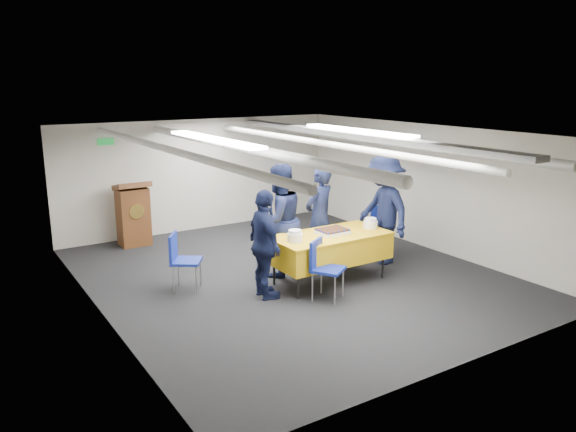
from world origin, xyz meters
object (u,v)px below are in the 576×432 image
(chair_right, at_px, (381,225))
(sailor_c, at_px, (265,245))
(podium, at_px, (133,214))
(serving_table, at_px, (330,247))
(sheet_cake, at_px, (332,231))
(sailor_a, at_px, (319,217))
(sailor_b, at_px, (279,220))
(sailor_d, at_px, (383,210))
(chair_near, at_px, (323,263))
(chair_left, at_px, (181,256))

(chair_right, distance_m, sailor_c, 2.93)
(podium, height_order, chair_right, podium)
(serving_table, distance_m, podium, 4.11)
(chair_right, bearing_deg, sheet_cake, -156.81)
(podium, height_order, sailor_a, sailor_a)
(sailor_b, bearing_deg, chair_right, 174.11)
(serving_table, distance_m, sheet_cake, 0.25)
(serving_table, bearing_deg, sailor_b, 125.62)
(sailor_d, bearing_deg, chair_near, -60.76)
(chair_near, bearing_deg, chair_left, 138.29)
(chair_right, height_order, sailor_a, sailor_a)
(podium, distance_m, chair_left, 2.71)
(sheet_cake, height_order, sailor_d, sailor_d)
(sheet_cake, xyz_separation_m, chair_near, (-0.54, -0.50, -0.28))
(sheet_cake, bearing_deg, chair_left, 156.69)
(chair_right, relative_size, sailor_a, 0.50)
(serving_table, bearing_deg, chair_right, 22.49)
(sheet_cake, height_order, sailor_b, sailor_b)
(podium, height_order, sailor_d, sailor_d)
(sailor_c, xyz_separation_m, sailor_d, (2.51, 0.32, 0.14))
(sailor_c, relative_size, sailor_d, 0.86)
(sailor_c, bearing_deg, sailor_a, -56.69)
(sheet_cake, distance_m, sailor_d, 1.33)
(chair_left, relative_size, sailor_b, 0.48)
(chair_near, height_order, sailor_d, sailor_d)
(sailor_a, xyz_separation_m, sailor_c, (-1.46, -0.71, -0.07))
(chair_right, height_order, sailor_b, sailor_b)
(podium, relative_size, sailor_c, 0.78)
(chair_near, distance_m, sailor_d, 2.04)
(sheet_cake, xyz_separation_m, sailor_d, (1.30, 0.29, 0.12))
(podium, distance_m, chair_near, 4.37)
(sailor_a, distance_m, sailor_b, 0.78)
(sailor_c, bearing_deg, sailor_d, -75.48)
(chair_near, distance_m, chair_right, 2.46)
(chair_left, distance_m, sailor_c, 1.34)
(serving_table, height_order, sailor_d, sailor_d)
(sailor_c, bearing_deg, chair_left, 51.32)
(serving_table, xyz_separation_m, sailor_a, (0.28, 0.68, 0.31))
(chair_right, xyz_separation_m, sailor_c, (-2.83, -0.72, 0.27))
(podium, relative_size, chair_left, 1.44)
(sailor_a, bearing_deg, podium, -70.80)
(serving_table, distance_m, chair_left, 2.28)
(chair_left, bearing_deg, sailor_c, -46.04)
(sailor_a, distance_m, sailor_d, 1.13)
(sailor_b, distance_m, sailor_c, 1.00)
(sheet_cake, distance_m, podium, 4.14)
(sheet_cake, bearing_deg, sailor_c, -178.79)
(chair_right, bearing_deg, chair_left, 176.54)
(chair_left, distance_m, sailor_a, 2.41)
(chair_near, bearing_deg, serving_table, 45.40)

